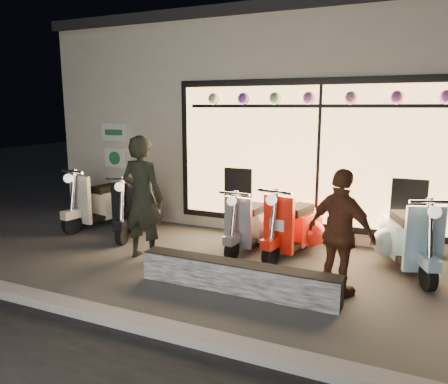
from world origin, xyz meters
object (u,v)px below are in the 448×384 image
at_px(scooter_red, 296,226).
at_px(man, 143,198).
at_px(woman, 341,233).
at_px(scooter_silver, 252,224).
at_px(graffiti_barrier, 237,277).

bearing_deg(scooter_red, man, -137.83).
height_order(scooter_red, woman, woman).
bearing_deg(woman, scooter_silver, -13.42).
bearing_deg(scooter_silver, woman, -34.31).
bearing_deg(graffiti_barrier, woman, 20.43).
distance_m(graffiti_barrier, man, 2.11).
bearing_deg(woman, scooter_red, -30.58).
bearing_deg(man, graffiti_barrier, 162.81).
bearing_deg(man, scooter_red, -149.04).
relative_size(scooter_silver, man, 0.74).
bearing_deg(scooter_silver, graffiti_barrier, -70.91).
bearing_deg(scooter_red, graffiti_barrier, -86.73).
xyz_separation_m(scooter_silver, scooter_red, (0.75, 0.03, 0.03)).
height_order(graffiti_barrier, man, man).
relative_size(scooter_silver, woman, 0.88).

